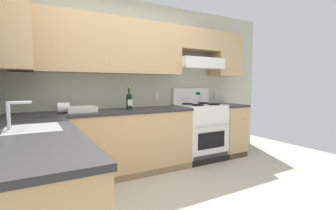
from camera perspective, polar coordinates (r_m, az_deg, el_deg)
ground_plane at (r=2.65m, az=2.47°, el=-23.50°), size 7.04×7.04×0.00m
wall_back at (r=3.88m, az=-4.66°, el=8.04°), size 4.68×0.57×2.55m
counter_back_run at (r=3.54m, az=-8.40°, el=-8.43°), size 3.60×0.65×0.91m
counter_left_run at (r=2.13m, az=-28.69°, el=-17.79°), size 0.63×1.91×1.13m
stove at (r=4.14m, az=7.64°, el=-6.11°), size 0.76×0.62×1.20m
wine_bottle at (r=3.50m, az=-9.20°, el=1.09°), size 0.08×0.08×0.33m
bowl at (r=3.29m, az=-19.73°, el=-1.15°), size 0.36×0.23×0.07m
paper_towel_roll at (r=3.27m, az=-23.55°, el=-0.60°), size 0.14×0.13×0.13m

